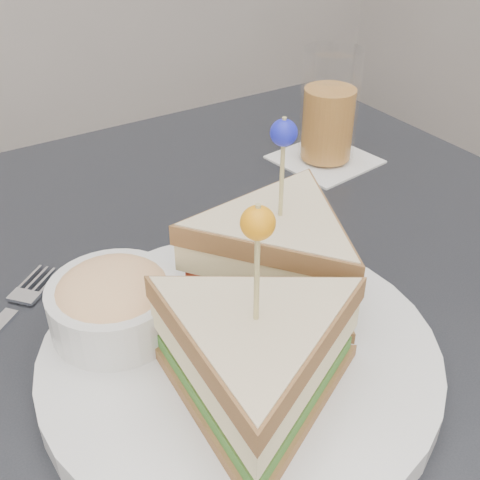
# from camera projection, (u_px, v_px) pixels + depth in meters

# --- Properties ---
(table) EXTENTS (0.80, 0.80, 0.75)m
(table) POSITION_uv_depth(u_px,v_px,m) (237.00, 360.00, 0.56)
(table) COLOR black
(table) RESTS_ON ground
(plate_meal) EXTENTS (0.33, 0.31, 0.17)m
(plate_meal) POSITION_uv_depth(u_px,v_px,m) (246.00, 314.00, 0.43)
(plate_meal) COLOR silver
(plate_meal) RESTS_ON table
(cutlery_fork) EXTENTS (0.14, 0.12, 0.00)m
(cutlery_fork) POSITION_uv_depth(u_px,v_px,m) (0.00, 323.00, 0.49)
(cutlery_fork) COLOR white
(cutlery_fork) RESTS_ON table
(drink_set) EXTENTS (0.12, 0.12, 0.14)m
(drink_set) POSITION_uv_depth(u_px,v_px,m) (329.00, 114.00, 0.70)
(drink_set) COLOR silver
(drink_set) RESTS_ON table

